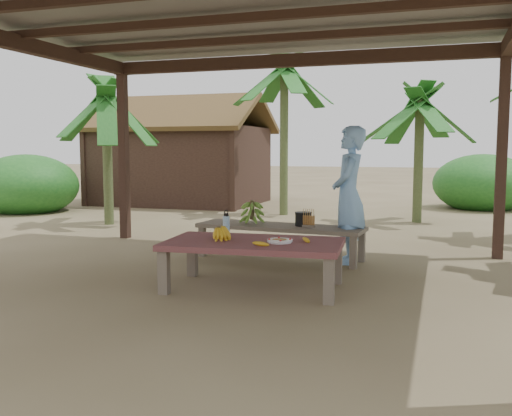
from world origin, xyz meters
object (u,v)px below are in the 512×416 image
(work_table, at_px, (254,247))
(ripe_banana_bunch, at_px, (219,232))
(bench, at_px, (280,229))
(plate, at_px, (280,241))
(cooking_pot, at_px, (303,219))
(water_flask, at_px, (226,225))
(woman, at_px, (349,195))

(work_table, bearing_deg, ripe_banana_bunch, -179.51)
(work_table, distance_m, bench, 1.63)
(plate, distance_m, cooking_pot, 1.66)
(work_table, bearing_deg, cooking_pot, 80.56)
(water_flask, relative_size, cooking_pot, 1.40)
(water_flask, height_order, woman, woman)
(work_table, xyz_separation_m, bench, (-0.18, 1.62, -0.04))
(work_table, bearing_deg, woman, 61.96)
(cooking_pot, bearing_deg, water_flask, -111.02)
(woman, bearing_deg, plate, -16.70)
(woman, bearing_deg, work_table, -25.57)
(water_flask, bearing_deg, bench, 80.63)
(work_table, height_order, ripe_banana_bunch, ripe_banana_bunch)
(cooking_pot, bearing_deg, bench, -177.31)
(ripe_banana_bunch, xyz_separation_m, plate, (0.66, 0.02, -0.06))
(ripe_banana_bunch, distance_m, water_flask, 0.29)
(plate, height_order, water_flask, water_flask)
(ripe_banana_bunch, bearing_deg, plate, 1.53)
(ripe_banana_bunch, bearing_deg, bench, 83.13)
(bench, xyz_separation_m, woman, (0.88, 0.04, 0.47))
(bench, relative_size, woman, 1.30)
(bench, height_order, cooking_pot, cooking_pot)
(plate, bearing_deg, water_flask, 158.36)
(work_table, relative_size, woman, 1.09)
(bench, height_order, ripe_banana_bunch, ripe_banana_bunch)
(bench, bearing_deg, water_flask, -94.60)
(plate, bearing_deg, cooking_pot, 95.33)
(plate, height_order, cooking_pot, cooking_pot)
(woman, bearing_deg, bench, -89.65)
(cooking_pot, bearing_deg, work_table, -94.52)
(water_flask, bearing_deg, plate, -21.64)
(ripe_banana_bunch, bearing_deg, water_flask, 95.11)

